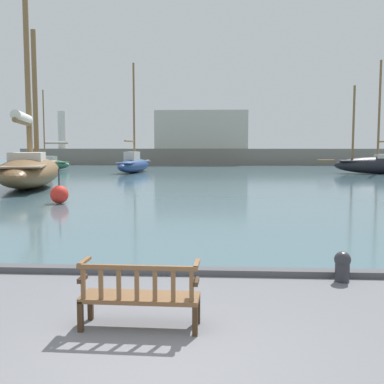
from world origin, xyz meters
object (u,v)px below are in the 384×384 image
object	(u,v)px
sailboat_nearest_port	(30,167)
sailboat_far_port	(134,164)
mooring_bollard	(342,265)
channel_buoy	(59,194)
park_bench	(140,295)
sailboat_centre_channel	(380,163)
sailboat_mid_port	(46,163)

from	to	relation	value
sailboat_nearest_port	sailboat_far_port	world-z (taller)	sailboat_nearest_port
mooring_bollard	channel_buoy	xyz separation A→B (m)	(-8.89, 10.70, 0.15)
channel_buoy	sailboat_nearest_port	bearing A→B (deg)	119.17
park_bench	channel_buoy	xyz separation A→B (m)	(-5.58, 13.16, -0.01)
mooring_bollard	sailboat_centre_channel	bearing A→B (deg)	71.11
sailboat_far_port	sailboat_mid_port	distance (m)	10.48
sailboat_nearest_port	sailboat_mid_port	bearing A→B (deg)	107.65
sailboat_centre_channel	channel_buoy	bearing A→B (deg)	-131.90
sailboat_nearest_port	channel_buoy	bearing A→B (deg)	-60.83
park_bench	sailboat_far_port	distance (m)	36.90
sailboat_far_port	sailboat_centre_channel	size ratio (longest dim) A/B	1.01
sailboat_centre_channel	park_bench	bearing A→B (deg)	-112.35
sailboat_mid_port	channel_buoy	size ratio (longest dim) A/B	5.41
sailboat_mid_port	sailboat_nearest_port	bearing A→B (deg)	-72.35
park_bench	sailboat_mid_port	xyz separation A→B (m)	(-16.23, 40.59, 0.29)
sailboat_mid_port	channel_buoy	world-z (taller)	sailboat_mid_port
sailboat_nearest_port	sailboat_mid_port	distance (m)	20.42
sailboat_centre_channel	mooring_bollard	distance (m)	35.21
sailboat_nearest_port	channel_buoy	size ratio (longest dim) A/B	9.34
sailboat_mid_port	channel_buoy	distance (m)	29.42
sailboat_centre_channel	channel_buoy	xyz separation A→B (m)	(-20.29, -22.61, -0.52)
channel_buoy	park_bench	bearing A→B (deg)	-67.01
park_bench	sailboat_centre_channel	world-z (taller)	sailboat_centre_channel
mooring_bollard	channel_buoy	bearing A→B (deg)	129.73
park_bench	sailboat_centre_channel	xyz separation A→B (m)	(14.71, 35.77, 0.51)
sailboat_far_port	mooring_bollard	xyz separation A→B (m)	(9.97, -33.83, -0.54)
sailboat_mid_port	mooring_bollard	xyz separation A→B (m)	(19.53, -38.13, -0.45)
sailboat_far_port	channel_buoy	world-z (taller)	sailboat_far_port
park_bench	mooring_bollard	world-z (taller)	park_bench
sailboat_centre_channel	sailboat_mid_port	bearing A→B (deg)	171.15
park_bench	sailboat_nearest_port	distance (m)	23.41
channel_buoy	mooring_bollard	bearing A→B (deg)	-50.27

